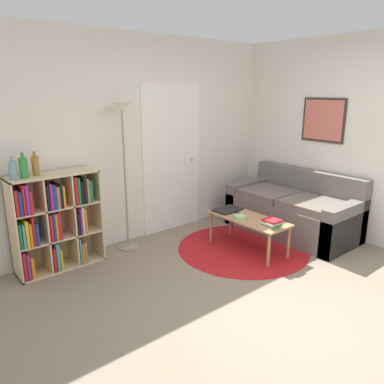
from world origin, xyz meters
The scene contains 15 objects.
ground_plane centered at (0.00, 0.00, 0.00)m, with size 14.00×14.00×0.00m, color gray.
wall_back centered at (0.02, 2.42, 1.29)m, with size 7.11×0.11×2.60m.
wall_right centered at (2.08, 1.20, 1.30)m, with size 0.08×5.40×2.60m.
rug centered at (0.69, 1.23, 0.00)m, with size 1.62×1.62×0.01m.
bookshelf centered at (-1.28, 2.20, 0.56)m, with size 0.93×0.34×1.07m.
floor_lamp centered at (-0.40, 2.18, 1.41)m, with size 0.26×0.26×1.79m.
couch centered at (1.67, 1.18, 0.30)m, with size 0.86×1.71×0.84m.
coffee_table centered at (0.72, 1.18, 0.37)m, with size 0.44×1.03×0.42m.
laptop centered at (0.72, 1.54, 0.43)m, with size 0.37×0.27×0.02m.
bowl centered at (0.62, 1.23, 0.43)m, with size 0.15×0.15×0.04m.
book_stack_on_table centered at (0.67, 0.80, 0.46)m, with size 0.18×0.20×0.09m.
remote centered at (0.69, 1.31, 0.43)m, with size 0.09×0.15×0.02m.
bottle_left centered at (-1.63, 2.19, 1.17)m, with size 0.08×0.08×0.23m.
bottle_middle centered at (-1.53, 2.18, 1.18)m, with size 0.08×0.08×0.26m.
bottle_right centered at (-1.40, 2.22, 1.18)m, with size 0.07×0.07×0.25m.
Camera 1 is at (-2.57, -1.70, 1.94)m, focal length 35.00 mm.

